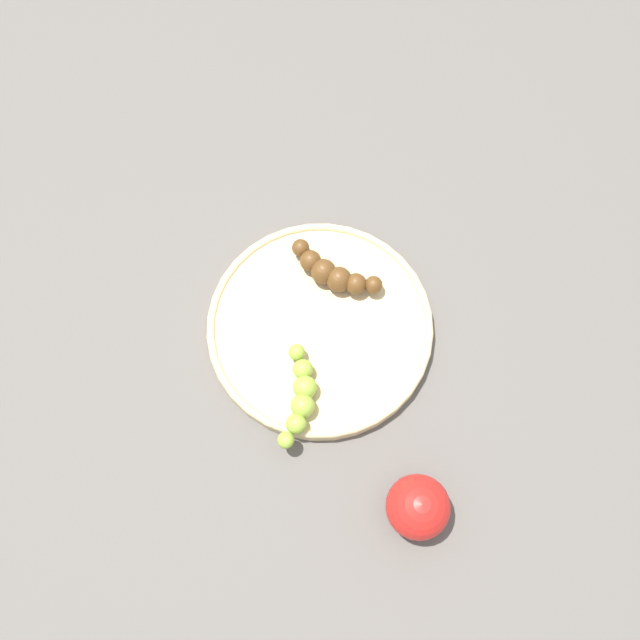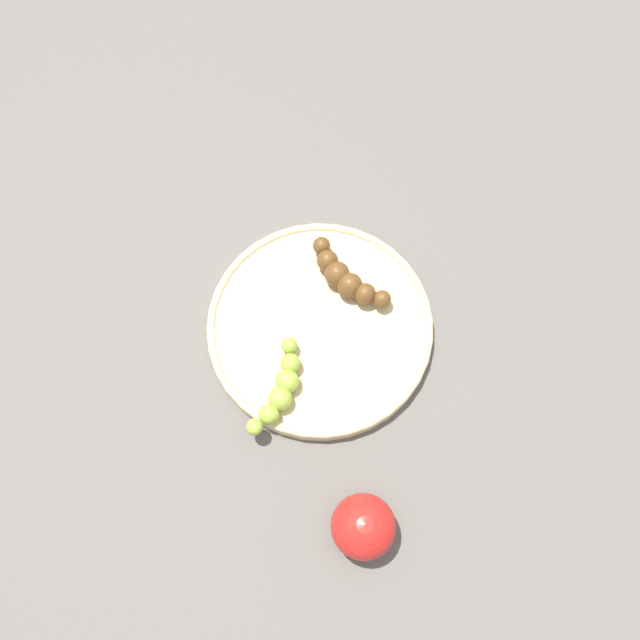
{
  "view_description": "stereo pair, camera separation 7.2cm",
  "coord_description": "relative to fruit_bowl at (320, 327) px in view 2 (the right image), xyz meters",
  "views": [
    {
      "loc": [
        0.24,
        -0.13,
        0.82
      ],
      "look_at": [
        0.0,
        0.0,
        0.04
      ],
      "focal_mm": 38.81,
      "sensor_mm": 36.0,
      "label": 1
    },
    {
      "loc": [
        0.27,
        -0.07,
        0.82
      ],
      "look_at": [
        0.0,
        0.0,
        0.04
      ],
      "focal_mm": 38.81,
      "sensor_mm": 36.0,
      "label": 2
    }
  ],
  "objects": [
    {
      "name": "ground_plane",
      "position": [
        0.0,
        0.0,
        -0.01
      ],
      "size": [
        2.4,
        2.4,
        0.0
      ],
      "primitive_type": "plane",
      "color": "#56514C"
    },
    {
      "name": "fruit_bowl",
      "position": [
        0.0,
        0.0,
        0.0
      ],
      "size": [
        0.28,
        0.28,
        0.02
      ],
      "color": "#D1B784",
      "rests_on": "ground_plane"
    },
    {
      "name": "banana_green",
      "position": [
        0.07,
        -0.07,
        0.02
      ],
      "size": [
        0.11,
        0.08,
        0.03
      ],
      "rotation": [
        0.0,
        0.0,
        0.95
      ],
      "color": "#8CAD38",
      "rests_on": "fruit_bowl"
    },
    {
      "name": "banana_overripe",
      "position": [
        -0.05,
        0.04,
        0.02
      ],
      "size": [
        0.11,
        0.08,
        0.03
      ],
      "rotation": [
        0.0,
        0.0,
        5.27
      ],
      "color": "#593819",
      "rests_on": "fruit_bowl"
    },
    {
      "name": "apple_red",
      "position": [
        0.24,
        -0.01,
        0.02
      ],
      "size": [
        0.07,
        0.07,
        0.07
      ],
      "primitive_type": "sphere",
      "color": "red",
      "rests_on": "ground_plane"
    }
  ]
}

